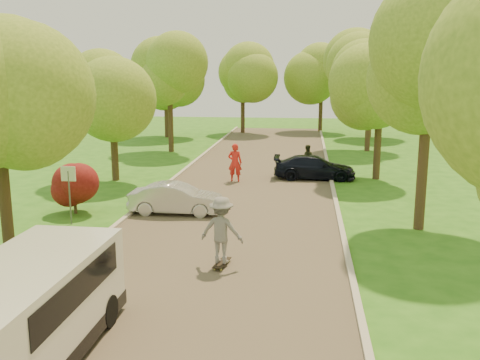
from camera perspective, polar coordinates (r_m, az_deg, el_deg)
The scene contains 23 objects.
ground at distance 15.37m, azimuth -3.63°, elevation -9.66°, with size 100.00×100.00×0.00m, color #2B6A19.
road at distance 22.91m, azimuth 0.06°, elevation -2.43°, with size 8.00×60.00×0.01m, color #4C4438.
curb_left at distance 23.72m, azimuth -9.70°, elevation -1.98°, with size 0.18×60.00×0.12m, color #B2AD9E.
curb_right at distance 22.78m, azimuth 10.24°, elevation -2.57°, with size 0.18×60.00×0.12m, color #B2AD9E.
street_sign at distance 20.37m, azimuth -17.79°, elevation -0.29°, with size 0.55×0.06×2.17m.
red_shrub at distance 22.00m, azimuth -17.28°, elevation -0.64°, with size 1.70×1.70×1.95m.
tree_l_mida at distance 17.55m, azimuth -24.14°, elevation 9.33°, with size 4.71×4.60×7.39m.
tree_l_midb at distance 27.77m, azimuth -13.17°, elevation 9.29°, with size 4.30×4.20×6.62m.
tree_l_far at distance 37.19m, azimuth -7.23°, elevation 11.38°, with size 4.92×4.80×7.79m.
tree_r_mida at distance 19.54m, azimuth 20.19°, elevation 10.83°, with size 5.13×5.00×7.95m.
tree_r_midb at distance 28.34m, azimuth 15.18°, elevation 9.83°, with size 4.51×4.40×7.01m.
tree_r_far at distance 38.33m, azimuth 14.14°, elevation 11.68°, with size 5.33×5.20×8.34m.
tree_bg_a at distance 45.54m, azimuth -7.69°, elevation 11.20°, with size 5.12×5.00×7.72m.
tree_bg_b at distance 46.39m, azimuth 14.17°, elevation 11.24°, with size 5.12×5.00×7.95m.
tree_bg_c at distance 48.38m, azimuth 0.56°, elevation 10.98°, with size 4.92×4.80×7.33m.
tree_bg_d at distance 50.08m, azimuth 8.97°, elevation 11.20°, with size 5.12×5.00×7.72m.
minivan at distance 11.17m, azimuth -22.09°, elevation -13.11°, with size 2.17×5.41×2.01m.
silver_sedan at distance 21.22m, azimuth -6.80°, elevation -1.99°, with size 1.29×3.69×1.22m, color #B6B6BB.
dark_sedan at distance 28.08m, azimuth 7.94°, elevation 1.34°, with size 1.72×4.22×1.22m, color black.
longboard at distance 15.64m, azimuth -1.95°, elevation -8.83°, with size 0.43×1.03×0.12m.
skateboarder at distance 15.32m, azimuth -1.98°, elevation -5.36°, with size 1.26×0.72×1.94m, color slate.
person_striped at distance 27.10m, azimuth -0.54°, elevation 1.86°, with size 0.71×0.47×1.95m, color red.
person_olive at distance 30.10m, azimuth 7.15°, elevation 2.32°, with size 0.73×0.57×1.50m, color #282E1B.
Camera 1 is at (2.71, -14.06, 5.58)m, focal length 40.00 mm.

